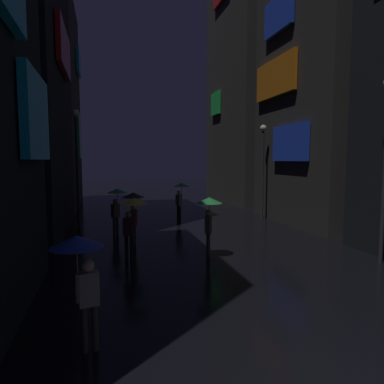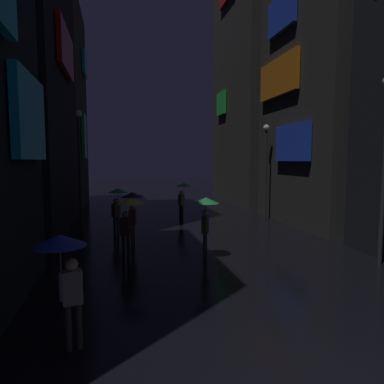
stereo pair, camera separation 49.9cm
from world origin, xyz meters
name	(u,v)px [view 1 (the left image)]	position (x,y,z in m)	size (l,w,h in m)	color
building_left_far	(46,105)	(-7.49, 22.14, 7.12)	(4.25, 8.28, 14.23)	#33302D
building_right_mid	(322,55)	(7.48, 12.75, 8.89)	(4.25, 7.50, 17.77)	#33302D
building_right_far	(248,55)	(7.49, 22.42, 11.67)	(4.25, 8.84, 23.32)	#33302D
pedestrian_foreground_left_yellow	(132,211)	(-2.87, 7.98, 1.67)	(0.90, 0.90, 2.12)	black
pedestrian_midstreet_centre_blue	(81,261)	(-4.18, 2.49, 1.67)	(0.90, 0.90, 2.12)	#38332D
pedestrian_midstreet_left_black	(133,204)	(-2.66, 9.94, 1.67)	(0.90, 0.90, 2.12)	#38332D
pedestrian_far_right_green	(181,191)	(0.37, 15.01, 1.67)	(0.90, 0.90, 2.12)	black
pedestrian_near_crossing_green	(209,210)	(-0.29, 7.59, 1.67)	(0.90, 0.90, 2.12)	#2D2D38
pedestrian_foreground_right_green	(117,199)	(-3.23, 11.97, 1.67)	(0.90, 0.90, 2.12)	#2D2D38
streetlamp_left_far	(77,155)	(-5.00, 14.06, 3.61)	(0.36, 0.36, 5.81)	#2D2D33
streetlamp_right_far	(263,160)	(5.00, 14.35, 3.36)	(0.36, 0.36, 5.36)	#2D2D33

